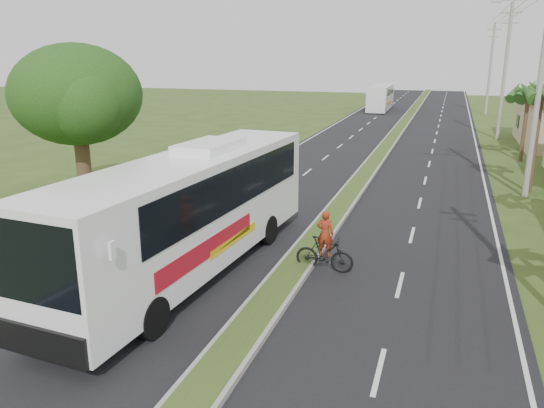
% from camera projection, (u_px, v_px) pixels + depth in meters
% --- Properties ---
extents(ground, '(180.00, 180.00, 0.00)m').
position_uv_depth(ground, '(237.00, 346.00, 13.21)').
color(ground, '#314A1B').
rests_on(ground, ground).
extents(road_asphalt, '(14.00, 160.00, 0.02)m').
position_uv_depth(road_asphalt, '(364.00, 176.00, 31.45)').
color(road_asphalt, black).
rests_on(road_asphalt, ground).
extents(median_strip, '(1.20, 160.00, 0.18)m').
position_uv_depth(median_strip, '(364.00, 175.00, 31.42)').
color(median_strip, gray).
rests_on(median_strip, ground).
extents(lane_edge_left, '(0.12, 160.00, 0.01)m').
position_uv_depth(lane_edge_left, '(258.00, 169.00, 33.50)').
color(lane_edge_left, silver).
rests_on(lane_edge_left, ground).
extents(lane_edge_right, '(0.12, 160.00, 0.01)m').
position_uv_depth(lane_edge_right, '(485.00, 185.00, 29.40)').
color(lane_edge_right, silver).
rests_on(lane_edge_right, ground).
extents(palm_verge_c, '(2.40, 2.40, 5.85)m').
position_uv_depth(palm_verge_c, '(542.00, 93.00, 26.45)').
color(palm_verge_c, '#473321').
rests_on(palm_verge_c, ground).
extents(palm_verge_d, '(2.40, 2.40, 5.25)m').
position_uv_depth(palm_verge_d, '(529.00, 93.00, 34.66)').
color(palm_verge_d, '#473321').
rests_on(palm_verge_d, ground).
extents(shade_tree, '(6.30, 6.00, 7.54)m').
position_uv_depth(shade_tree, '(75.00, 98.00, 24.67)').
color(shade_tree, '#473321').
rests_on(shade_tree, ground).
extents(utility_pole_b, '(3.20, 0.28, 12.00)m').
position_uv_depth(utility_pole_b, '(541.00, 70.00, 25.33)').
color(utility_pole_b, gray).
rests_on(utility_pole_b, ground).
extents(utility_pole_c, '(1.60, 0.28, 11.00)m').
position_uv_depth(utility_pole_c, '(505.00, 71.00, 43.72)').
color(utility_pole_c, gray).
rests_on(utility_pole_c, ground).
extents(utility_pole_d, '(1.60, 0.28, 10.50)m').
position_uv_depth(utility_pole_d, '(490.00, 68.00, 62.03)').
color(utility_pole_d, gray).
rests_on(utility_pole_d, ground).
extents(coach_bus_main, '(3.61, 13.10, 4.18)m').
position_uv_depth(coach_bus_main, '(192.00, 205.00, 17.15)').
color(coach_bus_main, white).
rests_on(coach_bus_main, ground).
extents(coach_bus_far, '(2.56, 10.82, 3.14)m').
position_uv_depth(coach_bus_far, '(381.00, 96.00, 67.95)').
color(coach_bus_far, white).
rests_on(coach_bus_far, ground).
extents(motorcyclist, '(1.98, 0.61, 2.11)m').
position_uv_depth(motorcyclist, '(325.00, 250.00, 17.59)').
color(motorcyclist, black).
rests_on(motorcyclist, ground).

